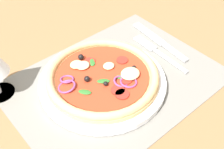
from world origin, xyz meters
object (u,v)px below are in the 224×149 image
fork (157,52)px  knife (159,41)px  plate (103,82)px  pizza (103,76)px

fork → knife: (3.71, 2.87, 0.03)cm
plate → knife: (21.49, 2.53, -0.46)cm
knife → pizza: bearing=102.1°
plate → fork: plate is taller
pizza → fork: pizza is taller
plate → fork: (17.78, -0.33, -0.50)cm
pizza → knife: pizza is taller
knife → plate: bearing=102.0°
fork → knife: 4.69cm
plate → knife: 21.64cm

